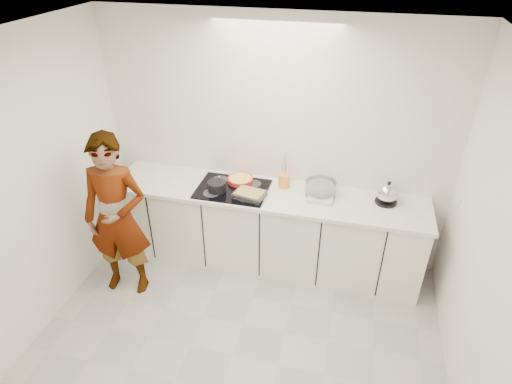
% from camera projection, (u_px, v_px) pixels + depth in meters
% --- Properties ---
extents(floor, '(3.60, 3.20, 0.00)m').
position_uv_depth(floor, '(233.00, 355.00, 3.75)').
color(floor, '#B4B5AB').
rests_on(floor, ground).
extents(ceiling, '(3.60, 3.20, 0.00)m').
position_uv_depth(ceiling, '(219.00, 53.00, 2.39)').
color(ceiling, white).
rests_on(ceiling, wall_back).
extents(wall_back, '(3.60, 0.00, 2.60)m').
position_uv_depth(wall_back, '(274.00, 145.00, 4.39)').
color(wall_back, white).
rests_on(wall_back, ground).
extents(wall_left, '(0.00, 3.20, 2.60)m').
position_uv_depth(wall_left, '(14.00, 204.00, 3.44)').
color(wall_left, white).
rests_on(wall_left, ground).
extents(wall_right, '(0.02, 3.20, 2.60)m').
position_uv_depth(wall_right, '(499.00, 278.00, 2.72)').
color(wall_right, white).
rests_on(wall_right, ground).
extents(base_cabinets, '(3.20, 0.58, 0.87)m').
position_uv_depth(base_cabinets, '(266.00, 230.00, 4.58)').
color(base_cabinets, white).
rests_on(base_cabinets, floor).
extents(countertop, '(3.24, 0.64, 0.04)m').
position_uv_depth(countertop, '(266.00, 194.00, 4.34)').
color(countertop, white).
rests_on(countertop, base_cabinets).
extents(hob, '(0.72, 0.54, 0.01)m').
position_uv_depth(hob, '(233.00, 189.00, 4.38)').
color(hob, black).
rests_on(hob, countertop).
extents(tart_dish, '(0.35, 0.35, 0.04)m').
position_uv_depth(tart_dish, '(240.00, 179.00, 4.48)').
color(tart_dish, red).
rests_on(tart_dish, hob).
extents(saucepan, '(0.22, 0.22, 0.17)m').
position_uv_depth(saucepan, '(217.00, 186.00, 4.31)').
color(saucepan, black).
rests_on(saucepan, hob).
extents(baking_dish, '(0.33, 0.27, 0.06)m').
position_uv_depth(baking_dish, '(250.00, 194.00, 4.22)').
color(baking_dish, silver).
rests_on(baking_dish, hob).
extents(mixing_bowl, '(0.34, 0.34, 0.14)m').
position_uv_depth(mixing_bowl, '(320.00, 189.00, 4.27)').
color(mixing_bowl, silver).
rests_on(mixing_bowl, countertop).
extents(tea_towel, '(0.25, 0.19, 0.04)m').
position_uv_depth(tea_towel, '(320.00, 199.00, 4.20)').
color(tea_towel, white).
rests_on(tea_towel, countertop).
extents(kettle, '(0.28, 0.28, 0.24)m').
position_uv_depth(kettle, '(387.00, 194.00, 4.12)').
color(kettle, black).
rests_on(kettle, countertop).
extents(utensil_crock, '(0.14, 0.14, 0.15)m').
position_uv_depth(utensil_crock, '(284.00, 180.00, 4.39)').
color(utensil_crock, '#F9923B').
rests_on(utensil_crock, countertop).
extents(cook, '(0.67, 0.49, 1.71)m').
position_uv_depth(cook, '(117.00, 218.00, 4.05)').
color(cook, white).
rests_on(cook, floor).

